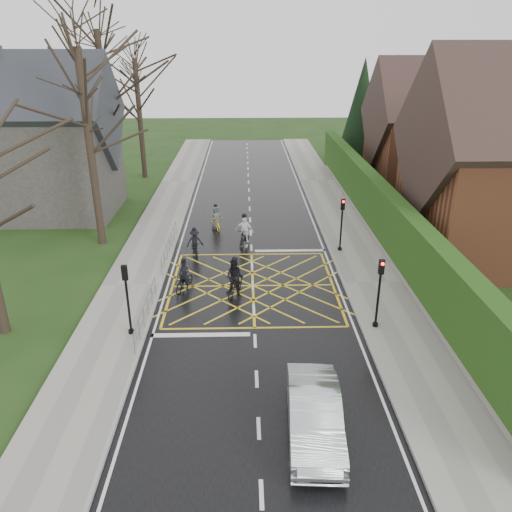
{
  "coord_description": "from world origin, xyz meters",
  "views": [
    {
      "loc": [
        -0.38,
        -22.27,
        11.2
      ],
      "look_at": [
        0.18,
        0.74,
        1.3
      ],
      "focal_mm": 35.0,
      "sensor_mm": 36.0,
      "label": 1
    }
  ],
  "objects_px": {
    "cyclist_rear": "(184,280)",
    "cyclist_front": "(244,235)",
    "cyclist_lead": "(216,220)",
    "car": "(314,415)",
    "cyclist_back": "(235,281)",
    "cyclist_mid": "(195,245)"
  },
  "relations": [
    {
      "from": "cyclist_mid",
      "to": "cyclist_front",
      "type": "xyz_separation_m",
      "value": [
        2.82,
        1.11,
        0.16
      ]
    },
    {
      "from": "cyclist_lead",
      "to": "car",
      "type": "bearing_deg",
      "value": -96.51
    },
    {
      "from": "cyclist_back",
      "to": "cyclist_front",
      "type": "relative_size",
      "value": 0.95
    },
    {
      "from": "cyclist_mid",
      "to": "cyclist_lead",
      "type": "relative_size",
      "value": 0.98
    },
    {
      "from": "cyclist_rear",
      "to": "cyclist_lead",
      "type": "bearing_deg",
      "value": 104.31
    },
    {
      "from": "car",
      "to": "cyclist_front",
      "type": "bearing_deg",
      "value": 100.88
    },
    {
      "from": "cyclist_rear",
      "to": "cyclist_mid",
      "type": "distance_m",
      "value": 4.39
    },
    {
      "from": "cyclist_mid",
      "to": "car",
      "type": "distance_m",
      "value": 15.17
    },
    {
      "from": "cyclist_rear",
      "to": "cyclist_front",
      "type": "bearing_deg",
      "value": 83.41
    },
    {
      "from": "cyclist_rear",
      "to": "cyclist_front",
      "type": "relative_size",
      "value": 0.84
    },
    {
      "from": "cyclist_lead",
      "to": "car",
      "type": "xyz_separation_m",
      "value": [
        3.93,
        -18.61,
        0.17
      ]
    },
    {
      "from": "car",
      "to": "cyclist_rear",
      "type": "bearing_deg",
      "value": 120.01
    },
    {
      "from": "cyclist_front",
      "to": "cyclist_rear",
      "type": "bearing_deg",
      "value": -103.22
    },
    {
      "from": "cyclist_rear",
      "to": "car",
      "type": "bearing_deg",
      "value": -41.5
    },
    {
      "from": "cyclist_rear",
      "to": "cyclist_back",
      "type": "xyz_separation_m",
      "value": [
        2.48,
        -0.62,
        0.21
      ]
    },
    {
      "from": "cyclist_lead",
      "to": "cyclist_rear",
      "type": "bearing_deg",
      "value": -115.79
    },
    {
      "from": "cyclist_back",
      "to": "cyclist_mid",
      "type": "distance_m",
      "value": 5.53
    },
    {
      "from": "cyclist_lead",
      "to": "cyclist_front",
      "type": "bearing_deg",
      "value": -78.2
    },
    {
      "from": "cyclist_mid",
      "to": "cyclist_front",
      "type": "height_order",
      "value": "cyclist_front"
    },
    {
      "from": "cyclist_lead",
      "to": "cyclist_back",
      "type": "bearing_deg",
      "value": -100.03
    },
    {
      "from": "cyclist_back",
      "to": "cyclist_front",
      "type": "distance_m",
      "value": 6.13
    },
    {
      "from": "cyclist_back",
      "to": "car",
      "type": "xyz_separation_m",
      "value": [
        2.56,
        -9.35,
        0.0
      ]
    }
  ]
}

